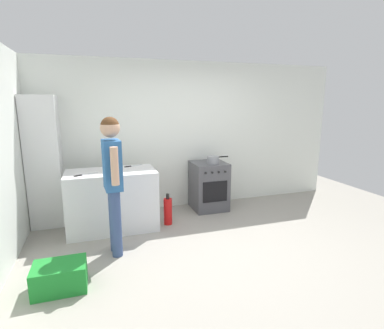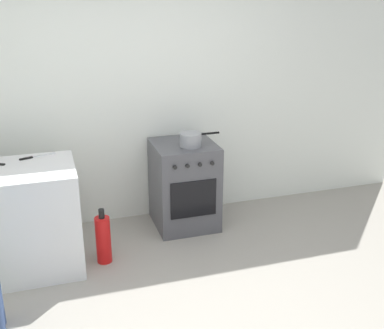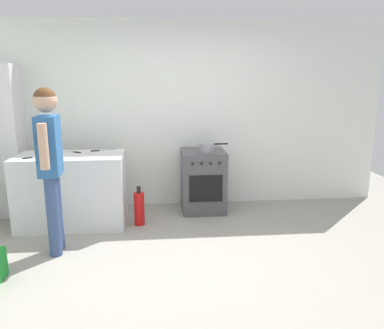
% 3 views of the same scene
% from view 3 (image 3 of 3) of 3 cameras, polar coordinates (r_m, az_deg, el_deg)
% --- Properties ---
extents(ground_plane, '(8.00, 8.00, 0.00)m').
position_cam_3_polar(ground_plane, '(3.88, -0.71, -14.87)').
color(ground_plane, gray).
extents(back_wall, '(6.00, 0.10, 2.60)m').
position_cam_3_polar(back_wall, '(5.40, -2.45, 7.45)').
color(back_wall, silver).
rests_on(back_wall, ground).
extents(counter_unit, '(1.30, 0.70, 0.90)m').
position_cam_3_polar(counter_unit, '(4.94, -17.77, -3.72)').
color(counter_unit, silver).
rests_on(counter_unit, ground).
extents(oven_left, '(0.59, 0.62, 0.85)m').
position_cam_3_polar(oven_left, '(5.22, 1.70, -2.48)').
color(oven_left, '#4C4C51').
rests_on(oven_left, ground).
extents(pot, '(0.39, 0.21, 0.13)m').
position_cam_3_polar(pot, '(5.03, 2.31, 2.63)').
color(pot, gray).
rests_on(pot, oven_left).
extents(knife_bread, '(0.32, 0.19, 0.01)m').
position_cam_3_polar(knife_bread, '(4.80, -22.56, 1.04)').
color(knife_bread, silver).
rests_on(knife_bread, counter_unit).
extents(knife_chef, '(0.30, 0.13, 0.01)m').
position_cam_3_polar(knife_chef, '(5.01, -13.57, 2.11)').
color(knife_chef, silver).
rests_on(knife_chef, counter_unit).
extents(knife_paring, '(0.19, 0.13, 0.01)m').
position_cam_3_polar(knife_paring, '(4.97, -17.36, 1.82)').
color(knife_paring, silver).
rests_on(knife_paring, counter_unit).
extents(person, '(0.23, 0.57, 1.73)m').
position_cam_3_polar(person, '(4.05, -20.85, 1.26)').
color(person, '#384C7A').
rests_on(person, ground).
extents(fire_extinguisher, '(0.13, 0.13, 0.50)m').
position_cam_3_polar(fire_extinguisher, '(4.80, -8.04, -6.61)').
color(fire_extinguisher, red).
rests_on(fire_extinguisher, ground).
extents(larder_cabinet, '(0.48, 0.44, 2.00)m').
position_cam_3_polar(larder_cabinet, '(5.55, -26.74, 3.12)').
color(larder_cabinet, silver).
rests_on(larder_cabinet, ground).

